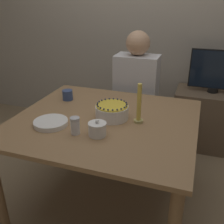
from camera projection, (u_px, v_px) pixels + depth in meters
ground_plane at (106, 198)px, 2.13m from camera, size 12.00×12.00×0.00m
wall_behind at (150, 16)px, 2.80m from camera, size 8.00×0.05×2.60m
dining_table at (105, 131)px, 1.88m from camera, size 1.26×1.14×0.72m
cake at (112, 111)px, 1.83m from camera, size 0.23×0.23×0.11m
sugar_bowl at (97, 129)px, 1.60m from camera, size 0.11×0.11×0.11m
sugar_shaker at (75, 126)px, 1.62m from camera, size 0.06×0.06×0.11m
plate_stack at (51, 123)px, 1.74m from camera, size 0.23×0.23×0.03m
candle at (139, 107)px, 1.74m from camera, size 0.06×0.06×0.27m
cup at (68, 95)px, 2.15m from camera, size 0.08×0.08×0.08m
person_man_blue_shirt at (136, 103)px, 2.57m from camera, size 0.40×0.34×1.23m
side_cabinet at (208, 119)px, 2.77m from camera, size 0.71×0.43×0.61m
tv_monitor at (216, 71)px, 2.55m from camera, size 0.50×0.10×0.42m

